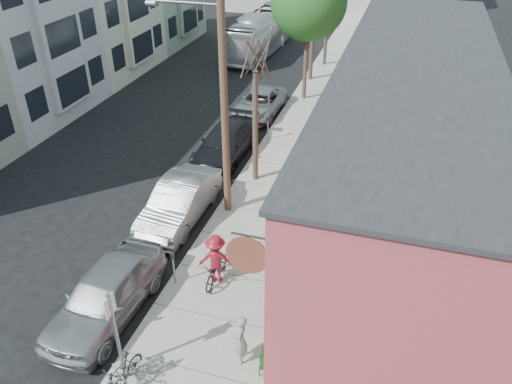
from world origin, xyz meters
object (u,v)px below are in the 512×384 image
(patio_chair_a, at_px, (268,362))
(patron_grey, at_px, (240,340))
(parking_meter_near, at_px, (173,263))
(parked_bike_b, at_px, (136,372))
(sign_post, at_px, (114,326))
(car_2, at_px, (226,143))
(car_0, at_px, (106,294))
(parked_bike_a, at_px, (121,374))
(parking_meter_far, at_px, (268,125))
(car_1, at_px, (180,202))
(car_3, at_px, (260,103))
(tree_leafy_mid, at_px, (309,2))
(tree_bare, at_px, (255,128))
(utility_pole_near, at_px, (222,86))
(bus, at_px, (260,33))
(patio_chair_b, at_px, (276,324))
(patron_green, at_px, (268,268))
(cyclist, at_px, (216,259))

(patio_chair_a, xyz_separation_m, patron_grey, (-0.84, 0.19, 0.37))
(parking_meter_near, distance_m, parked_bike_b, 3.99)
(sign_post, height_order, car_2, sign_post)
(patio_chair_a, height_order, car_2, car_2)
(car_0, bearing_deg, parked_bike_a, -49.74)
(car_0, bearing_deg, parking_meter_far, 85.59)
(parked_bike_b, bearing_deg, car_1, 137.67)
(car_3, bearing_deg, tree_leafy_mid, 56.30)
(tree_bare, xyz_separation_m, tree_leafy_mid, (-0.00, 10.19, 3.18))
(utility_pole_near, xyz_separation_m, car_3, (-1.59, 10.03, -4.74))
(patio_chair_a, bearing_deg, bus, 86.51)
(tree_leafy_mid, height_order, car_1, tree_leafy_mid)
(parking_meter_near, xyz_separation_m, car_2, (-1.53, 9.21, -0.23))
(tree_bare, height_order, car_0, tree_bare)
(sign_post, bearing_deg, patio_chair_b, 33.08)
(parked_bike_a, xyz_separation_m, car_3, (-1.85, 18.81, 0.02))
(utility_pole_near, bearing_deg, sign_post, -90.28)
(car_3, bearing_deg, patron_grey, -73.52)
(tree_leafy_mid, distance_m, patio_chair_b, 19.72)
(parking_meter_far, distance_m, parked_bike_b, 15.26)
(parking_meter_near, bearing_deg, parking_meter_far, 90.00)
(parking_meter_near, xyz_separation_m, patron_grey, (3.11, -2.36, -0.02))
(car_0, relative_size, car_3, 1.02)
(patron_green, distance_m, car_3, 14.70)
(parking_meter_near, xyz_separation_m, car_1, (-1.45, 3.66, -0.17))
(patron_grey, bearing_deg, tree_leafy_mid, 175.17)
(parking_meter_far, height_order, cyclist, cyclist)
(patio_chair_b, xyz_separation_m, parked_bike_a, (-3.39, -2.91, 0.06))
(tree_leafy_mid, distance_m, parked_bike_b, 22.07)
(patron_green, height_order, bus, bus)
(sign_post, relative_size, parked_bike_b, 1.62)
(cyclist, bearing_deg, utility_pole_near, -88.73)
(tree_bare, height_order, cyclist, tree_bare)
(sign_post, xyz_separation_m, parked_bike_b, (0.62, -0.31, -1.23))
(patio_chair_a, xyz_separation_m, parked_bike_a, (-3.55, -1.56, 0.06))
(car_0, distance_m, bus, 28.49)
(sign_post, distance_m, tree_leafy_mid, 21.51)
(patron_grey, distance_m, patron_green, 3.07)
(parking_meter_near, height_order, parked_bike_b, parking_meter_near)
(sign_post, distance_m, parked_bike_b, 1.41)
(parking_meter_near, bearing_deg, bus, 100.50)
(tree_leafy_mid, xyz_separation_m, bus, (-5.46, 8.96, -4.33))
(parked_bike_b, relative_size, car_0, 0.35)
(patio_chair_a, distance_m, parked_bike_b, 3.50)
(tree_bare, relative_size, parked_bike_a, 3.01)
(sign_post, height_order, tree_leafy_mid, tree_leafy_mid)
(patron_green, xyz_separation_m, parked_bike_b, (-2.32, -4.61, -0.35))
(parking_meter_near, bearing_deg, parked_bike_b, -79.57)
(sign_post, distance_m, cyclist, 4.38)
(parked_bike_b, height_order, car_0, car_0)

